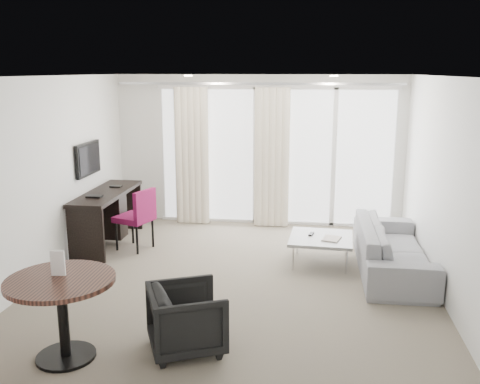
# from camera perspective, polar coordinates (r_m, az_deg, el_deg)

# --- Properties ---
(floor) EXTENTS (5.00, 6.00, 0.00)m
(floor) POSITION_cam_1_polar(r_m,az_deg,el_deg) (6.82, -0.69, -10.18)
(floor) COLOR #6F6555
(floor) RESTS_ON ground
(ceiling) EXTENTS (5.00, 6.00, 0.00)m
(ceiling) POSITION_cam_1_polar(r_m,az_deg,el_deg) (6.27, -0.76, 12.24)
(ceiling) COLOR white
(ceiling) RESTS_ON ground
(wall_left) EXTENTS (0.00, 6.00, 2.60)m
(wall_left) POSITION_cam_1_polar(r_m,az_deg,el_deg) (7.22, -20.76, 1.09)
(wall_left) COLOR silver
(wall_left) RESTS_ON ground
(wall_right) EXTENTS (0.00, 6.00, 2.60)m
(wall_right) POSITION_cam_1_polar(r_m,az_deg,el_deg) (6.55, 21.47, -0.11)
(wall_right) COLOR silver
(wall_right) RESTS_ON ground
(wall_front) EXTENTS (5.00, 0.00, 2.60)m
(wall_front) POSITION_cam_1_polar(r_m,az_deg,el_deg) (3.61, -7.85, -9.58)
(wall_front) COLOR silver
(wall_front) RESTS_ON ground
(window_panel) EXTENTS (4.00, 0.02, 2.38)m
(window_panel) POSITION_cam_1_polar(r_m,az_deg,el_deg) (9.33, 3.81, 3.78)
(window_panel) COLOR white
(window_panel) RESTS_ON ground
(window_frame) EXTENTS (4.10, 0.06, 2.44)m
(window_frame) POSITION_cam_1_polar(r_m,az_deg,el_deg) (9.31, 3.81, 3.77)
(window_frame) COLOR white
(window_frame) RESTS_ON ground
(curtain_left) EXTENTS (0.60, 0.20, 2.38)m
(curtain_left) POSITION_cam_1_polar(r_m,az_deg,el_deg) (9.38, -5.15, 3.81)
(curtain_left) COLOR beige
(curtain_left) RESTS_ON ground
(curtain_right) EXTENTS (0.60, 0.20, 2.38)m
(curtain_right) POSITION_cam_1_polar(r_m,az_deg,el_deg) (9.17, 3.43, 3.63)
(curtain_right) COLOR beige
(curtain_right) RESTS_ON ground
(curtain_track) EXTENTS (4.80, 0.04, 0.04)m
(curtain_track) POSITION_cam_1_polar(r_m,az_deg,el_deg) (9.07, 1.93, 11.48)
(curtain_track) COLOR #B2B2B7
(curtain_track) RESTS_ON ceiling
(downlight_a) EXTENTS (0.12, 0.12, 0.02)m
(downlight_a) POSITION_cam_1_polar(r_m,az_deg,el_deg) (8.02, -5.54, 12.25)
(downlight_a) COLOR #FFE0B2
(downlight_a) RESTS_ON ceiling
(downlight_b) EXTENTS (0.12, 0.12, 0.02)m
(downlight_b) POSITION_cam_1_polar(r_m,az_deg,el_deg) (7.81, 9.98, 12.10)
(downlight_b) COLOR #FFE0B2
(downlight_b) RESTS_ON ceiling
(desk) EXTENTS (0.56, 1.79, 0.84)m
(desk) POSITION_cam_1_polar(r_m,az_deg,el_deg) (8.59, -13.91, -2.70)
(desk) COLOR black
(desk) RESTS_ON floor
(tv) EXTENTS (0.05, 0.80, 0.50)m
(tv) POSITION_cam_1_polar(r_m,az_deg,el_deg) (8.47, -15.91, 3.42)
(tv) COLOR black
(tv) RESTS_ON wall_left
(desk_chair) EXTENTS (0.65, 0.63, 0.94)m
(desk_chair) POSITION_cam_1_polar(r_m,az_deg,el_deg) (8.25, -11.23, -2.83)
(desk_chair) COLOR maroon
(desk_chair) RESTS_ON floor
(round_table) EXTENTS (1.21, 1.21, 0.80)m
(round_table) POSITION_cam_1_polar(r_m,az_deg,el_deg) (5.39, -18.33, -12.70)
(round_table) COLOR #391F17
(round_table) RESTS_ON floor
(menu_card) EXTENTS (0.13, 0.04, 0.24)m
(menu_card) POSITION_cam_1_polar(r_m,az_deg,el_deg) (5.34, -18.70, -9.26)
(menu_card) COLOR white
(menu_card) RESTS_ON round_table
(tub_armchair) EXTENTS (0.92, 0.91, 0.64)m
(tub_armchair) POSITION_cam_1_polar(r_m,az_deg,el_deg) (5.33, -5.70, -13.31)
(tub_armchair) COLOR black
(tub_armchair) RESTS_ON floor
(coffee_table) EXTENTS (0.91, 0.91, 0.39)m
(coffee_table) POSITION_cam_1_polar(r_m,az_deg,el_deg) (7.66, 8.59, -6.14)
(coffee_table) COLOR gray
(coffee_table) RESTS_ON floor
(remote) EXTENTS (0.09, 0.17, 0.02)m
(remote) POSITION_cam_1_polar(r_m,az_deg,el_deg) (7.69, 7.60, -4.73)
(remote) COLOR black
(remote) RESTS_ON coffee_table
(magazine) EXTENTS (0.31, 0.36, 0.02)m
(magazine) POSITION_cam_1_polar(r_m,az_deg,el_deg) (7.53, 9.72, -5.19)
(magazine) COLOR gray
(magazine) RESTS_ON coffee_table
(sofa) EXTENTS (0.88, 2.24, 0.65)m
(sofa) POSITION_cam_1_polar(r_m,az_deg,el_deg) (7.53, 15.95, -5.76)
(sofa) COLOR gray
(sofa) RESTS_ON floor
(terrace_slab) EXTENTS (5.60, 3.00, 0.12)m
(terrace_slab) POSITION_cam_1_polar(r_m,az_deg,el_deg) (11.06, 4.27, -1.44)
(terrace_slab) COLOR #4D4D50
(terrace_slab) RESTS_ON ground
(rattan_chair_a) EXTENTS (0.62, 0.62, 0.78)m
(rattan_chair_a) POSITION_cam_1_polar(r_m,az_deg,el_deg) (10.78, 9.05, 0.51)
(rattan_chair_a) COLOR #58311B
(rattan_chair_a) RESTS_ON terrace_slab
(rattan_chair_b) EXTENTS (0.63, 0.63, 0.80)m
(rattan_chair_b) POSITION_cam_1_polar(r_m,az_deg,el_deg) (10.76, 13.16, 0.36)
(rattan_chair_b) COLOR #58311B
(rattan_chair_b) RESTS_ON terrace_slab
(rattan_table) EXTENTS (0.51, 0.51, 0.50)m
(rattan_table) POSITION_cam_1_polar(r_m,az_deg,el_deg) (10.24, 11.56, -1.07)
(rattan_table) COLOR #58311B
(rattan_table) RESTS_ON terrace_slab
(balustrade) EXTENTS (5.50, 0.06, 1.05)m
(balustrade) POSITION_cam_1_polar(r_m,az_deg,el_deg) (12.36, 4.73, 2.72)
(balustrade) COLOR #B2B2B7
(balustrade) RESTS_ON terrace_slab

